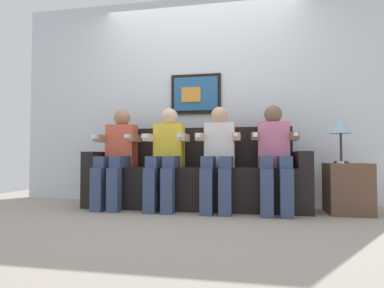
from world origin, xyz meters
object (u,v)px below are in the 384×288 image
object	(u,v)px
couch	(195,179)
person_right_center	(219,153)
person_left_center	(166,153)
person_leftmost	(117,153)
table_lamp	(341,128)
spare_remote_on_table	(340,162)
side_table_right	(347,188)
person_rightmost	(274,153)

from	to	relation	value
couch	person_right_center	bearing A→B (deg)	-30.73
couch	person_left_center	xyz separation A→B (m)	(-0.28, -0.17, 0.29)
person_leftmost	table_lamp	world-z (taller)	person_leftmost
person_leftmost	spare_remote_on_table	xyz separation A→B (m)	(2.32, -0.04, -0.10)
person_left_center	side_table_right	world-z (taller)	person_left_center
table_lamp	spare_remote_on_table	size ratio (longest dim) A/B	3.54
person_right_center	person_rightmost	bearing A→B (deg)	0.00
person_leftmost	person_right_center	bearing A→B (deg)	0.00
spare_remote_on_table	person_left_center	bearing A→B (deg)	178.68
side_table_right	table_lamp	world-z (taller)	table_lamp
couch	person_leftmost	distance (m)	0.92
side_table_right	table_lamp	distance (m)	0.61
couch	spare_remote_on_table	world-z (taller)	couch
person_right_center	spare_remote_on_table	xyz separation A→B (m)	(1.19, -0.04, -0.10)
table_lamp	spare_remote_on_table	bearing A→B (deg)	-107.83
person_right_center	spare_remote_on_table	distance (m)	1.19
person_rightmost	table_lamp	world-z (taller)	person_rightmost
person_right_center	person_rightmost	world-z (taller)	same
person_right_center	person_rightmost	size ratio (longest dim) A/B	1.00
side_table_right	spare_remote_on_table	world-z (taller)	spare_remote_on_table
person_right_center	table_lamp	world-z (taller)	person_right_center
table_lamp	person_right_center	bearing A→B (deg)	-175.60
person_left_center	person_right_center	bearing A→B (deg)	0.00
couch	person_left_center	size ratio (longest dim) A/B	2.18
person_leftmost	spare_remote_on_table	world-z (taller)	person_leftmost
person_rightmost	table_lamp	distance (m)	0.72
side_table_right	couch	bearing A→B (deg)	176.06
table_lamp	person_left_center	bearing A→B (deg)	-176.98
person_right_center	table_lamp	bearing A→B (deg)	4.40
person_leftmost	side_table_right	world-z (taller)	person_leftmost
person_left_center	spare_remote_on_table	world-z (taller)	person_left_center
person_left_center	spare_remote_on_table	xyz separation A→B (m)	(1.76, -0.04, -0.10)
couch	person_rightmost	xyz separation A→B (m)	(0.85, -0.17, 0.29)
person_leftmost	spare_remote_on_table	distance (m)	2.33
person_leftmost	table_lamp	size ratio (longest dim) A/B	2.41
person_rightmost	table_lamp	bearing A→B (deg)	8.14
couch	person_left_center	world-z (taller)	person_left_center
person_leftmost	table_lamp	bearing A→B (deg)	2.29
spare_remote_on_table	person_right_center	bearing A→B (deg)	178.04
person_right_center	table_lamp	size ratio (longest dim) A/B	2.41
side_table_right	person_left_center	bearing A→B (deg)	-178.09
couch	person_rightmost	world-z (taller)	person_rightmost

